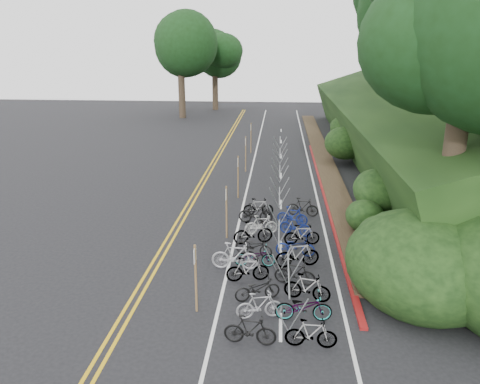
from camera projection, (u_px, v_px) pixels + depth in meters
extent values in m
plane|color=black|center=(195.00, 291.00, 16.96)|extent=(120.00, 120.00, 0.00)
cube|color=gold|center=(189.00, 202.00, 26.63)|extent=(0.12, 80.00, 0.01)
cube|color=gold|center=(194.00, 202.00, 26.61)|extent=(0.12, 80.00, 0.01)
cube|color=silver|center=(244.00, 203.00, 26.38)|extent=(0.12, 80.00, 0.01)
cube|color=silver|center=(319.00, 205.00, 26.04)|extent=(0.12, 80.00, 0.01)
cube|color=silver|center=(281.00, 327.00, 14.80)|extent=(0.10, 1.60, 0.01)
cube|color=silver|center=(281.00, 248.00, 20.51)|extent=(0.10, 1.60, 0.01)
cube|color=silver|center=(281.00, 204.00, 26.21)|extent=(0.10, 1.60, 0.01)
cube|color=silver|center=(281.00, 176.00, 31.92)|extent=(0.10, 1.60, 0.01)
cube|color=silver|center=(281.00, 156.00, 37.62)|extent=(0.10, 1.60, 0.01)
cube|color=silver|center=(281.00, 142.00, 43.33)|extent=(0.10, 1.60, 0.01)
cube|color=silver|center=(281.00, 130.00, 49.03)|extent=(0.10, 1.60, 0.01)
cube|color=maroon|center=(325.00, 194.00, 27.89)|extent=(0.25, 28.00, 0.10)
cube|color=black|center=(417.00, 123.00, 35.95)|extent=(12.32, 44.00, 9.11)
cube|color=#382819|center=(322.00, 156.00, 37.33)|extent=(1.40, 44.00, 0.16)
ellipsoid|color=#284C19|center=(383.00, 239.00, 18.92)|extent=(2.00, 2.80, 1.60)
ellipsoid|color=#284C19|center=(380.00, 191.00, 23.46)|extent=(2.60, 3.64, 2.08)
ellipsoid|color=#284C19|center=(381.00, 156.00, 28.93)|extent=(2.20, 3.08, 1.76)
ellipsoid|color=#284C19|center=(345.00, 143.00, 34.88)|extent=(3.00, 4.20, 2.40)
ellipsoid|color=#284C19|center=(344.00, 128.00, 40.48)|extent=(2.40, 3.36, 1.92)
ellipsoid|color=#284C19|center=(353.00, 113.00, 43.97)|extent=(2.80, 3.92, 2.24)
ellipsoid|color=#284C19|center=(365.00, 216.00, 21.83)|extent=(1.80, 2.52, 1.44)
ellipsoid|color=#284C19|center=(381.00, 135.00, 32.49)|extent=(3.20, 4.48, 2.56)
ellipsoid|color=black|center=(421.00, 263.00, 16.43)|extent=(5.28, 6.16, 3.52)
cylinder|color=#2D2319|center=(452.00, 167.00, 17.82)|extent=(0.81, 0.81, 5.81)
ellipsoid|color=black|center=(472.00, 19.00, 16.23)|extent=(7.94, 7.94, 7.55)
cylinder|color=#2D2319|center=(427.00, 96.00, 25.73)|extent=(0.86, 0.86, 6.70)
cylinder|color=#2D2319|center=(432.00, 68.00, 32.79)|extent=(0.91, 0.91, 7.59)
cylinder|color=#2D2319|center=(391.00, 76.00, 40.80)|extent=(0.83, 0.83, 6.25)
ellipsoid|color=black|center=(397.00, 7.00, 39.11)|extent=(8.34, 8.34, 7.92)
cylinder|color=#2D2319|center=(399.00, 60.00, 47.86)|extent=(0.88, 0.88, 7.15)
cylinder|color=#2D2319|center=(182.00, 94.00, 56.74)|extent=(0.81, 0.81, 5.81)
ellipsoid|color=black|center=(180.00, 48.00, 55.15)|extent=(7.94, 7.94, 7.55)
cylinder|color=#2D2319|center=(215.00, 90.00, 64.17)|extent=(0.79, 0.79, 5.36)
ellipsoid|color=black|center=(215.00, 54.00, 62.74)|extent=(6.95, 6.95, 6.60)
cylinder|color=#979AA0|center=(289.00, 274.00, 15.59)|extent=(0.05, 3.25, 0.05)
cylinder|color=#979AA0|center=(280.00, 315.00, 14.35)|extent=(0.62, 0.04, 1.21)
cylinder|color=#979AA0|center=(298.00, 316.00, 14.30)|extent=(0.62, 0.04, 1.21)
cylinder|color=#979AA0|center=(280.00, 269.00, 17.25)|extent=(0.62, 0.04, 1.21)
cylinder|color=#979AA0|center=(295.00, 270.00, 17.21)|extent=(0.62, 0.04, 1.21)
cylinder|color=#979AA0|center=(279.00, 233.00, 19.22)|extent=(0.05, 3.00, 0.05)
cylinder|color=#979AA0|center=(271.00, 260.00, 18.09)|extent=(0.58, 0.04, 1.13)
cylinder|color=#979AA0|center=(286.00, 261.00, 18.04)|extent=(0.58, 0.04, 1.13)
cylinder|color=#979AA0|center=(273.00, 233.00, 20.75)|extent=(0.58, 0.04, 1.13)
cylinder|color=#979AA0|center=(285.00, 233.00, 20.70)|extent=(0.58, 0.04, 1.13)
cylinder|color=#979AA0|center=(279.00, 196.00, 23.98)|extent=(0.05, 3.00, 0.05)
cylinder|color=#979AA0|center=(273.00, 216.00, 22.84)|extent=(0.58, 0.04, 1.13)
cylinder|color=#979AA0|center=(285.00, 216.00, 22.79)|extent=(0.58, 0.04, 1.13)
cylinder|color=#979AA0|center=(274.00, 198.00, 25.50)|extent=(0.58, 0.04, 1.13)
cylinder|color=#979AA0|center=(284.00, 198.00, 25.46)|extent=(0.58, 0.04, 1.13)
cylinder|color=#979AA0|center=(280.00, 171.00, 28.73)|extent=(0.05, 3.00, 0.05)
cylinder|color=#979AA0|center=(275.00, 186.00, 27.59)|extent=(0.58, 0.04, 1.13)
cylinder|color=#979AA0|center=(284.00, 186.00, 27.55)|extent=(0.58, 0.04, 1.13)
cylinder|color=#979AA0|center=(275.00, 174.00, 30.26)|extent=(0.58, 0.04, 1.13)
cylinder|color=#979AA0|center=(284.00, 174.00, 30.21)|extent=(0.58, 0.04, 1.13)
cylinder|color=#979AA0|center=(280.00, 153.00, 33.48)|extent=(0.05, 3.00, 0.05)
cylinder|color=#979AA0|center=(276.00, 166.00, 32.35)|extent=(0.58, 0.04, 1.13)
cylinder|color=#979AA0|center=(284.00, 166.00, 32.30)|extent=(0.58, 0.04, 1.13)
cylinder|color=#979AA0|center=(276.00, 156.00, 35.01)|extent=(0.58, 0.04, 1.13)
cylinder|color=#979AA0|center=(284.00, 157.00, 34.96)|extent=(0.58, 0.04, 1.13)
cylinder|color=#979AA0|center=(280.00, 140.00, 38.24)|extent=(0.05, 3.00, 0.05)
cylinder|color=#979AA0|center=(276.00, 150.00, 37.10)|extent=(0.58, 0.04, 1.13)
cylinder|color=#979AA0|center=(283.00, 150.00, 37.06)|extent=(0.58, 0.04, 1.13)
cylinder|color=#979AA0|center=(277.00, 143.00, 39.76)|extent=(0.58, 0.04, 1.13)
cylinder|color=#979AA0|center=(283.00, 143.00, 39.72)|extent=(0.58, 0.04, 1.13)
cylinder|color=brown|center=(196.00, 279.00, 15.32)|extent=(0.08, 0.08, 2.42)
cube|color=silver|center=(195.00, 255.00, 15.06)|extent=(0.02, 0.40, 0.50)
cylinder|color=brown|center=(227.00, 212.00, 21.29)|extent=(0.08, 0.08, 2.50)
cube|color=silver|center=(226.00, 194.00, 21.02)|extent=(0.02, 0.40, 0.50)
cylinder|color=brown|center=(238.00, 177.00, 26.99)|extent=(0.08, 0.08, 2.50)
cube|color=silver|center=(238.00, 162.00, 26.72)|extent=(0.02, 0.40, 0.50)
cylinder|color=brown|center=(246.00, 154.00, 32.69)|extent=(0.08, 0.08, 2.50)
cube|color=silver|center=(246.00, 141.00, 32.43)|extent=(0.02, 0.40, 0.50)
cylinder|color=brown|center=(251.00, 138.00, 38.40)|extent=(0.08, 0.08, 2.50)
cube|color=silver|center=(251.00, 127.00, 38.13)|extent=(0.02, 0.40, 0.50)
imported|color=#9E9EA3|center=(235.00, 256.00, 18.47)|extent=(0.57, 1.90, 1.14)
imported|color=black|center=(250.00, 330.00, 13.82)|extent=(0.58, 1.62, 0.95)
imported|color=slate|center=(311.00, 334.00, 13.67)|extent=(0.48, 1.55, 0.92)
imported|color=#9E9EA3|center=(259.00, 305.00, 15.16)|extent=(0.78, 1.60, 0.93)
imported|color=slate|center=(304.00, 307.00, 15.03)|extent=(0.70, 1.85, 0.96)
imported|color=black|center=(257.00, 289.00, 16.27)|extent=(1.09, 1.73, 0.86)
imported|color=slate|center=(307.00, 287.00, 16.23)|extent=(0.83, 1.71, 0.99)
imported|color=slate|center=(248.00, 269.00, 17.55)|extent=(0.77, 1.70, 0.98)
imported|color=black|center=(295.00, 273.00, 17.31)|extent=(0.69, 1.59, 0.92)
imported|color=slate|center=(255.00, 256.00, 18.75)|extent=(0.62, 1.67, 0.87)
imported|color=slate|center=(297.00, 254.00, 18.66)|extent=(0.99, 1.90, 1.10)
imported|color=black|center=(254.00, 246.00, 19.69)|extent=(1.08, 1.76, 0.87)
imported|color=navy|center=(295.00, 246.00, 19.69)|extent=(0.66, 1.68, 0.87)
imported|color=slate|center=(253.00, 232.00, 20.88)|extent=(1.02, 1.87, 1.08)
imported|color=slate|center=(302.00, 235.00, 20.76)|extent=(0.67, 1.64, 0.96)
imported|color=beige|center=(261.00, 225.00, 21.96)|extent=(0.80, 1.64, 0.95)
imported|color=navy|center=(295.00, 226.00, 21.82)|extent=(0.99, 1.62, 0.94)
imported|color=black|center=(256.00, 213.00, 23.34)|extent=(0.53, 1.73, 1.03)
imported|color=navy|center=(292.00, 216.00, 23.14)|extent=(0.81, 1.61, 0.93)
imported|color=slate|center=(258.00, 207.00, 24.32)|extent=(0.67, 1.63, 0.95)
imported|color=black|center=(303.00, 207.00, 24.31)|extent=(0.75, 1.68, 0.98)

